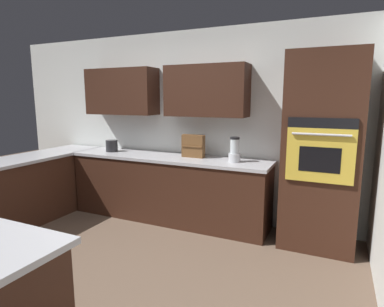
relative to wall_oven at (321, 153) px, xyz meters
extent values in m
plane|color=brown|center=(1.85, 1.72, -1.09)|extent=(14.00, 14.00, 0.00)
cube|color=silver|center=(1.85, -0.38, 0.21)|extent=(6.00, 0.10, 2.60)
cube|color=#381E14|center=(1.45, -0.16, 0.69)|extent=(1.10, 0.34, 0.66)
cube|color=#381E14|center=(2.80, -0.16, 0.69)|extent=(1.10, 0.34, 0.66)
cube|color=#381E14|center=(1.95, 0.00, -0.66)|extent=(2.80, 0.60, 0.86)
cube|color=#B2B2B7|center=(1.95, 0.00, -0.21)|extent=(2.84, 0.64, 0.04)
cube|color=#381E14|center=(3.67, 1.17, -0.66)|extent=(0.60, 2.90, 0.86)
cube|color=#B2B2B7|center=(3.67, 1.17, -0.21)|extent=(0.64, 2.94, 0.04)
cube|color=#381E14|center=(0.00, 0.00, 0.00)|extent=(0.80, 0.60, 2.18)
cube|color=gold|center=(0.00, 0.31, 0.02)|extent=(0.66, 0.03, 0.56)
cube|color=black|center=(0.00, 0.32, -0.02)|extent=(0.40, 0.01, 0.26)
cube|color=black|center=(0.00, 0.31, 0.35)|extent=(0.66, 0.02, 0.11)
cylinder|color=silver|center=(0.00, 0.35, 0.24)|extent=(0.56, 0.02, 0.02)
cylinder|color=silver|center=(1.00, -0.01, -0.14)|extent=(0.15, 0.15, 0.11)
cylinder|color=silver|center=(1.00, -0.01, 0.01)|extent=(0.11, 0.11, 0.18)
cylinder|color=black|center=(1.00, -0.01, 0.11)|extent=(0.12, 0.12, 0.03)
cube|color=brown|center=(1.60, -0.08, -0.04)|extent=(0.31, 0.10, 0.30)
cube|color=brown|center=(1.60, -0.03, -0.04)|extent=(0.29, 0.02, 0.02)
cylinder|color=#262628|center=(2.90, -0.01, -0.11)|extent=(0.17, 0.17, 0.17)
camera|label=1|loc=(-0.15, 3.77, 0.60)|focal=29.88mm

